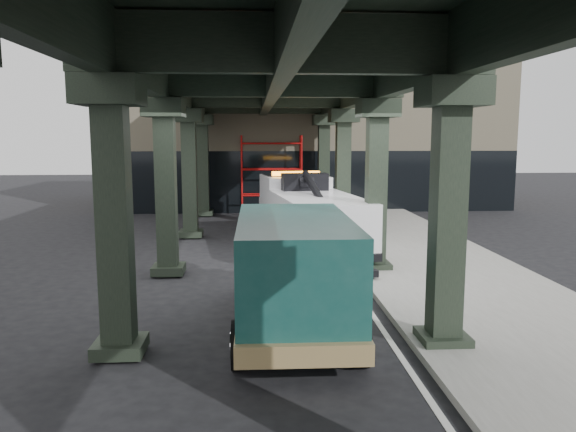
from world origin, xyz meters
name	(u,v)px	position (x,y,z in m)	size (l,w,h in m)	color
ground	(291,292)	(0.00, 0.00, 0.00)	(90.00, 90.00, 0.00)	black
sidewalk	(437,268)	(4.50, 2.00, 0.07)	(5.00, 40.00, 0.15)	gray
lane_stripe	(344,272)	(1.70, 2.00, 0.01)	(0.12, 38.00, 0.01)	silver
viaduct	(272,82)	(-0.40, 2.00, 5.46)	(7.40, 32.00, 6.40)	black
building	(301,135)	(2.00, 20.00, 4.00)	(22.00, 10.00, 8.00)	#C6B793
scaffolding	(271,173)	(0.00, 14.64, 2.11)	(3.08, 0.88, 4.00)	red
tow_truck	(307,211)	(0.93, 5.46, 1.36)	(3.42, 8.72, 2.79)	black
towed_van	(293,270)	(-0.16, -2.86, 1.29)	(2.43, 5.94, 2.40)	#13443F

